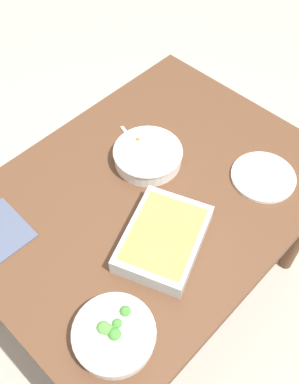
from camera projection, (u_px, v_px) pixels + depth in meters
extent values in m
plane|color=#B2A899|center=(150.00, 286.00, 2.07)|extent=(6.00, 6.00, 0.00)
cube|color=brown|center=(149.00, 196.00, 1.49)|extent=(1.20, 0.90, 0.04)
cylinder|color=brown|center=(168.00, 132.00, 2.18)|extent=(0.06, 0.06, 0.70)
cylinder|color=silver|center=(148.00, 156.00, 1.54)|extent=(0.23, 0.23, 0.05)
torus|color=silver|center=(148.00, 151.00, 1.52)|extent=(0.24, 0.24, 0.01)
cylinder|color=#B2844C|center=(148.00, 155.00, 1.53)|extent=(0.19, 0.19, 0.03)
sphere|color=silver|center=(147.00, 160.00, 1.50)|extent=(0.01, 0.01, 0.01)
sphere|color=silver|center=(133.00, 150.00, 1.52)|extent=(0.02, 0.02, 0.02)
sphere|color=#C66633|center=(138.00, 141.00, 1.55)|extent=(0.02, 0.02, 0.02)
sphere|color=silver|center=(161.00, 150.00, 1.52)|extent=(0.02, 0.02, 0.02)
cylinder|color=silver|center=(114.00, 335.00, 1.16)|extent=(0.22, 0.22, 0.05)
torus|color=silver|center=(114.00, 332.00, 1.15)|extent=(0.22, 0.22, 0.01)
cylinder|color=#8CB272|center=(114.00, 335.00, 1.16)|extent=(0.18, 0.18, 0.02)
sphere|color=#569E42|center=(103.00, 328.00, 1.15)|extent=(0.04, 0.04, 0.04)
sphere|color=#478C38|center=(115.00, 334.00, 1.14)|extent=(0.04, 0.04, 0.04)
sphere|color=#569E42|center=(108.00, 330.00, 1.15)|extent=(0.03, 0.03, 0.03)
sphere|color=#478C38|center=(115.00, 335.00, 1.14)|extent=(0.03, 0.03, 0.03)
sphere|color=#478C38|center=(125.00, 312.00, 1.18)|extent=(0.03, 0.03, 0.03)
sphere|color=#478C38|center=(117.00, 324.00, 1.16)|extent=(0.03, 0.03, 0.03)
sphere|color=#478C38|center=(114.00, 329.00, 1.16)|extent=(0.02, 0.02, 0.02)
cube|color=silver|center=(164.00, 239.00, 1.33)|extent=(0.36, 0.31, 0.06)
cube|color=#DBAD56|center=(164.00, 237.00, 1.32)|extent=(0.32, 0.28, 0.04)
cylinder|color=white|center=(263.00, 177.00, 1.51)|extent=(0.22, 0.22, 0.01)
cube|color=silver|center=(131.00, 139.00, 1.62)|extent=(0.05, 0.14, 0.01)
ellipsoid|color=silver|center=(143.00, 153.00, 1.57)|extent=(0.04, 0.05, 0.01)
cube|color=silver|center=(115.00, 338.00, 1.18)|extent=(0.09, 0.12, 0.01)
ellipsoid|color=silver|center=(110.00, 308.00, 1.23)|extent=(0.04, 0.05, 0.01)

